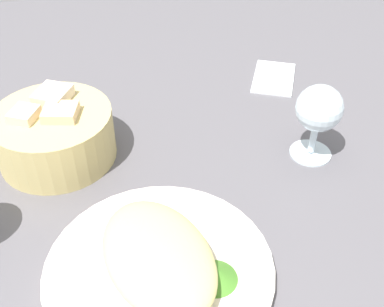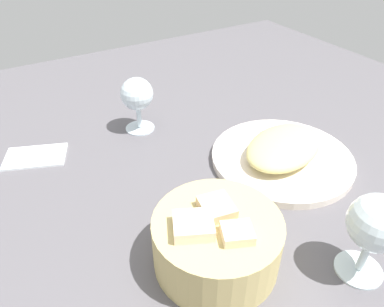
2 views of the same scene
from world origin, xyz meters
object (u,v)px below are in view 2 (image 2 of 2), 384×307
object	(u,v)px
plate	(282,158)
wine_glass_near	(137,97)
wine_glass_far	(376,226)
bread_basket	(216,240)
folded_napkin	(35,156)

from	to	relation	value
plate	wine_glass_near	bearing A→B (deg)	-53.44
wine_glass_far	bread_basket	bearing A→B (deg)	-35.54
plate	bread_basket	distance (cm)	26.29
plate	bread_basket	size ratio (longest dim) A/B	1.55
folded_napkin	plate	bearing A→B (deg)	-10.90
wine_glass_near	folded_napkin	distance (cm)	22.26
wine_glass_near	wine_glass_far	distance (cm)	48.31
wine_glass_near	folded_napkin	xyz separation A→B (cm)	(21.11, -0.57, -7.05)
bread_basket	folded_napkin	xyz separation A→B (cm)	(15.87, -36.85, -3.59)
plate	wine_glass_far	world-z (taller)	wine_glass_far
folded_napkin	wine_glass_near	bearing A→B (deg)	19.78
plate	folded_napkin	size ratio (longest dim) A/B	2.34
plate	bread_basket	bearing A→B (deg)	28.30
plate	folded_napkin	bearing A→B (deg)	-32.22
wine_glass_far	folded_napkin	bearing A→B (deg)	-56.86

